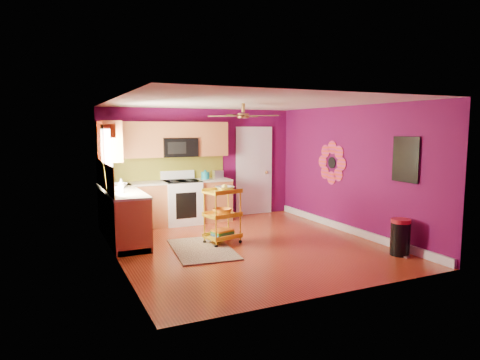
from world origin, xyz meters
name	(u,v)px	position (x,y,z in m)	size (l,w,h in m)	color
ground	(248,245)	(0.00, 0.00, 0.00)	(5.00, 5.00, 0.00)	maroon
room_envelope	(250,153)	(0.03, 0.00, 1.63)	(4.54, 5.04, 2.52)	#5E0A45
lower_cabinets	(149,209)	(-1.35, 1.82, 0.43)	(2.81, 2.31, 0.94)	#9C532A
electric_range	(182,202)	(-0.55, 2.17, 0.48)	(0.76, 0.66, 1.13)	white
upper_cabinetry	(148,141)	(-1.24, 2.17, 1.80)	(2.80, 2.30, 1.26)	#9C532A
left_window	(107,147)	(-2.22, 1.05, 1.74)	(0.08, 1.35, 1.08)	white
panel_door	(254,172)	(1.35, 2.47, 1.02)	(0.95, 0.11, 2.15)	white
right_wall_art	(362,161)	(2.23, -0.34, 1.44)	(0.04, 2.74, 1.04)	black
ceiling_fan	(243,115)	(0.00, 0.20, 2.29)	(1.01, 1.01, 0.26)	#BF8C3F
shag_rug	(202,249)	(-0.84, 0.05, 0.01)	(0.96, 1.57, 0.02)	#321D10
rolling_cart	(223,213)	(-0.36, 0.29, 0.55)	(0.68, 0.55, 1.08)	yellow
trash_can	(400,237)	(1.99, -1.58, 0.30)	(0.40, 0.40, 0.60)	black
teal_kettle	(205,175)	(0.02, 2.22, 1.02)	(0.18, 0.18, 0.21)	#127D8A
toaster	(218,174)	(0.34, 2.26, 1.03)	(0.22, 0.15, 0.18)	beige
soap_bottle_a	(121,188)	(-2.03, 0.94, 1.03)	(0.08, 0.08, 0.18)	#EA3F72
soap_bottle_b	(121,184)	(-1.93, 1.50, 1.03)	(0.14, 0.14, 0.18)	white
counter_dish	(120,185)	(-1.91, 1.76, 0.98)	(0.29, 0.29, 0.07)	white
counter_cup	(118,189)	(-2.05, 1.08, 0.99)	(0.12, 0.12, 0.09)	white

